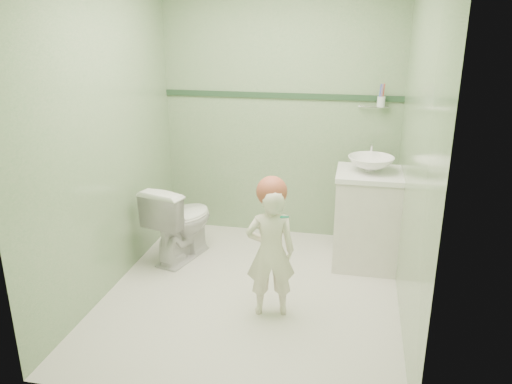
# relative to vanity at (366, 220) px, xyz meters

# --- Properties ---
(ground) EXTENTS (2.50, 2.50, 0.00)m
(ground) POSITION_rel_vanity_xyz_m (-0.84, -0.70, -0.40)
(ground) COLOR silver
(ground) RESTS_ON ground
(room_shell) EXTENTS (2.50, 2.54, 2.40)m
(room_shell) POSITION_rel_vanity_xyz_m (-0.84, -0.70, 0.80)
(room_shell) COLOR #80A978
(room_shell) RESTS_ON ground
(trim_stripe) EXTENTS (2.20, 0.02, 0.05)m
(trim_stripe) POSITION_rel_vanity_xyz_m (-0.84, 0.54, 0.95)
(trim_stripe) COLOR #26442B
(trim_stripe) RESTS_ON room_shell
(vanity) EXTENTS (0.52, 0.50, 0.80)m
(vanity) POSITION_rel_vanity_xyz_m (0.00, 0.00, 0.00)
(vanity) COLOR silver
(vanity) RESTS_ON ground
(counter) EXTENTS (0.54, 0.52, 0.04)m
(counter) POSITION_rel_vanity_xyz_m (0.00, 0.00, 0.41)
(counter) COLOR white
(counter) RESTS_ON vanity
(basin) EXTENTS (0.37, 0.37, 0.13)m
(basin) POSITION_rel_vanity_xyz_m (0.00, 0.00, 0.49)
(basin) COLOR white
(basin) RESTS_ON counter
(faucet) EXTENTS (0.03, 0.13, 0.18)m
(faucet) POSITION_rel_vanity_xyz_m (0.00, 0.19, 0.57)
(faucet) COLOR silver
(faucet) RESTS_ON counter
(cup_holder) EXTENTS (0.26, 0.07, 0.21)m
(cup_holder) POSITION_rel_vanity_xyz_m (0.05, 0.48, 0.93)
(cup_holder) COLOR silver
(cup_holder) RESTS_ON room_shell
(toilet) EXTENTS (0.55, 0.76, 0.69)m
(toilet) POSITION_rel_vanity_xyz_m (-1.58, -0.20, -0.06)
(toilet) COLOR white
(toilet) RESTS_ON ground
(toddler) EXTENTS (0.39, 0.31, 0.95)m
(toddler) POSITION_rel_vanity_xyz_m (-0.66, -0.92, 0.07)
(toddler) COLOR white
(toddler) RESTS_ON ground
(hair_cap) EXTENTS (0.21, 0.21, 0.21)m
(hair_cap) POSITION_rel_vanity_xyz_m (-0.66, -0.90, 0.51)
(hair_cap) COLOR #A85039
(hair_cap) RESTS_ON toddler
(teal_toothbrush) EXTENTS (0.11, 0.14, 0.08)m
(teal_toothbrush) POSITION_rel_vanity_xyz_m (-0.56, -1.03, 0.39)
(teal_toothbrush) COLOR #179471
(teal_toothbrush) RESTS_ON toddler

